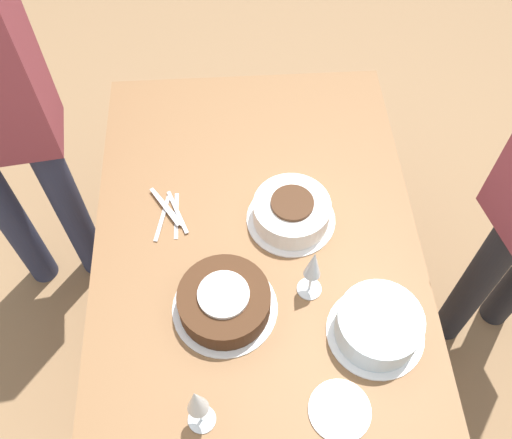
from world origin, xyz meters
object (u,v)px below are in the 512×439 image
Objects in this scene: wine_glass_far at (197,402)px; cake_back_decorated at (378,326)px; cake_center_white at (291,212)px; wine_glass_near at (313,267)px; cake_front_chocolate at (224,302)px.

cake_back_decorated is at bearing 113.08° from wine_glass_far.
cake_center_white is 1.34× the size of wine_glass_near.
wine_glass_far reaches higher than cake_center_white.
cake_front_chocolate is 0.42m from cake_back_decorated.
wine_glass_far is (0.35, -0.31, 0.02)m from wine_glass_near.
wine_glass_far is (0.30, -0.07, 0.11)m from cake_front_chocolate.
cake_front_chocolate is at bearing -79.57° from wine_glass_near.
cake_front_chocolate is at bearing 167.43° from wine_glass_far.
cake_back_decorated reaches higher than cake_center_white.
wine_glass_far reaches higher than cake_front_chocolate.
wine_glass_near is (-0.14, -0.17, 0.09)m from cake_back_decorated.
cake_center_white is 0.66m from wine_glass_far.
wine_glass_far is at bearing -12.57° from cake_front_chocolate.
cake_center_white is 0.93× the size of cake_front_chocolate.
cake_center_white is 0.36m from cake_front_chocolate.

